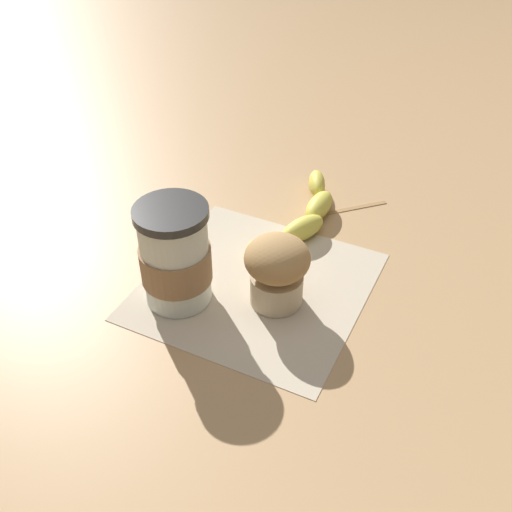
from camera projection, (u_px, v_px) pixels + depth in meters
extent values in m
plane|color=tan|center=(256.00, 286.00, 0.74)|extent=(3.00, 3.00, 0.00)
cube|color=beige|center=(256.00, 286.00, 0.74)|extent=(0.30, 0.30, 0.00)
cylinder|color=silver|center=(175.00, 258.00, 0.68)|extent=(0.08, 0.08, 0.12)
cylinder|color=#2D2D2D|center=(170.00, 213.00, 0.64)|extent=(0.08, 0.08, 0.01)
cylinder|color=#997551|center=(176.00, 263.00, 0.69)|extent=(0.08, 0.08, 0.04)
cylinder|color=beige|center=(276.00, 288.00, 0.70)|extent=(0.06, 0.06, 0.04)
ellipsoid|color=#AD8451|center=(277.00, 258.00, 0.68)|extent=(0.08, 0.08, 0.05)
ellipsoid|color=#D6CC4C|center=(269.00, 246.00, 0.77)|extent=(0.06, 0.06, 0.03)
ellipsoid|color=#D6CC4C|center=(303.00, 229.00, 0.80)|extent=(0.08, 0.05, 0.03)
ellipsoid|color=#D6CC4C|center=(319.00, 206.00, 0.84)|extent=(0.07, 0.04, 0.03)
ellipsoid|color=#D6CC4C|center=(317.00, 184.00, 0.89)|extent=(0.06, 0.05, 0.03)
cube|color=#9E7547|center=(352.00, 208.00, 0.87)|extent=(0.09, 0.07, 0.00)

